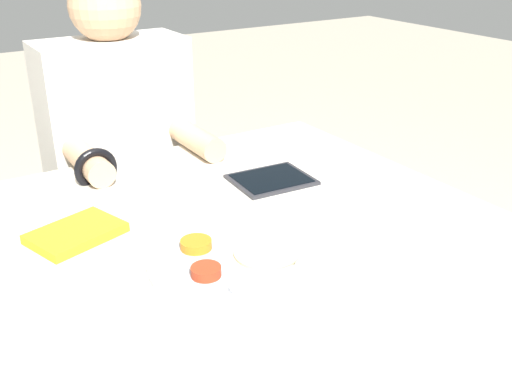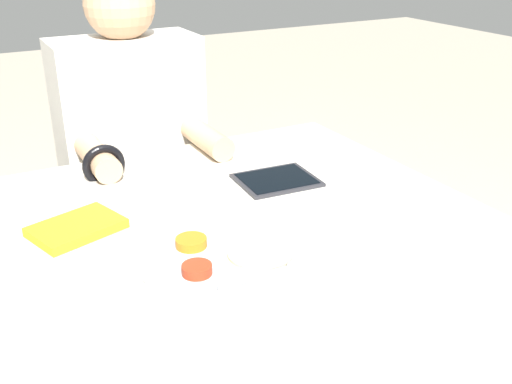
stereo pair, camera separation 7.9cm
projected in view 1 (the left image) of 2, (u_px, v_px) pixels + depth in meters
The scene contains 5 objects.
dining_table at pixel (205, 345), 1.48m from camera, with size 1.21×0.90×0.71m.
thali_tray at pixel (236, 260), 1.15m from camera, with size 0.34×0.34×0.03m.
red_notebook at pixel (76, 234), 1.24m from camera, with size 0.21×0.17×0.02m.
tablet_device at pixel (271, 180), 1.51m from camera, with size 0.20×0.17×0.01m.
person_diner at pixel (123, 186), 1.86m from camera, with size 0.42×0.43×1.20m.
Camera 1 is at (-0.53, -1.07, 1.31)m, focal length 42.00 mm.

